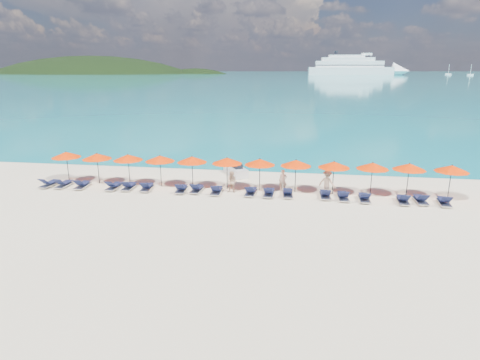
# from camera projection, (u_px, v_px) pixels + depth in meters

# --- Properties ---
(ground) EXTENTS (1400.00, 1400.00, 0.00)m
(ground) POSITION_uv_depth(u_px,v_px,m) (232.00, 214.00, 23.15)
(ground) COLOR beige
(sea) EXTENTS (1600.00, 1300.00, 0.01)m
(sea) POSITION_uv_depth(u_px,v_px,m) (301.00, 73.00, 651.51)
(sea) COLOR #1FA9B2
(sea) RESTS_ON ground
(headland_main) EXTENTS (374.00, 242.00, 126.50)m
(headland_main) POSITION_uv_depth(u_px,v_px,m) (94.00, 100.00, 590.87)
(headland_main) COLOR black
(headland_main) RESTS_ON ground
(headland_small) EXTENTS (162.00, 126.00, 85.50)m
(headland_small) POSITION_uv_depth(u_px,v_px,m) (196.00, 98.00, 587.42)
(headland_small) COLOR black
(headland_small) RESTS_ON ground
(cruise_ship) EXTENTS (121.19, 24.71, 33.53)m
(cruise_ship) POSITION_uv_depth(u_px,v_px,m) (359.00, 67.00, 487.23)
(cruise_ship) COLOR white
(cruise_ship) RESTS_ON ground
(sailboat_near) EXTENTS (6.59, 2.20, 12.09)m
(sailboat_near) POSITION_uv_depth(u_px,v_px,m) (470.00, 74.00, 450.34)
(sailboat_near) COLOR white
(sailboat_near) RESTS_ON ground
(sailboat_far) EXTENTS (6.77, 2.26, 12.41)m
(sailboat_far) POSITION_uv_depth(u_px,v_px,m) (448.00, 74.00, 488.32)
(sailboat_far) COLOR white
(sailboat_far) RESTS_ON ground
(jetski) EXTENTS (2.31, 2.90, 0.98)m
(jetski) POSITION_uv_depth(u_px,v_px,m) (236.00, 170.00, 31.38)
(jetski) COLOR silver
(jetski) RESTS_ON ground
(beachgoer_a) EXTENTS (0.55, 0.36, 1.51)m
(beachgoer_a) POSITION_uv_depth(u_px,v_px,m) (283.00, 181.00, 27.15)
(beachgoer_a) COLOR tan
(beachgoer_a) RESTS_ON ground
(beachgoer_b) EXTENTS (0.77, 0.51, 1.48)m
(beachgoer_b) POSITION_uv_depth(u_px,v_px,m) (232.00, 182.00, 26.87)
(beachgoer_b) COLOR tan
(beachgoer_b) RESTS_ON ground
(beachgoer_c) EXTENTS (1.24, 0.94, 1.74)m
(beachgoer_c) POSITION_uv_depth(u_px,v_px,m) (327.00, 183.00, 26.28)
(beachgoer_c) COLOR tan
(beachgoer_c) RESTS_ON ground
(umbrella_0) EXTENTS (2.10, 2.10, 2.28)m
(umbrella_0) POSITION_uv_depth(u_px,v_px,m) (66.00, 155.00, 29.27)
(umbrella_0) COLOR black
(umbrella_0) RESTS_ON ground
(umbrella_1) EXTENTS (2.10, 2.10, 2.28)m
(umbrella_1) POSITION_uv_depth(u_px,v_px,m) (97.00, 156.00, 28.75)
(umbrella_1) COLOR black
(umbrella_1) RESTS_ON ground
(umbrella_2) EXTENTS (2.10, 2.10, 2.28)m
(umbrella_2) POSITION_uv_depth(u_px,v_px,m) (128.00, 157.00, 28.38)
(umbrella_2) COLOR black
(umbrella_2) RESTS_ON ground
(umbrella_3) EXTENTS (2.10, 2.10, 2.28)m
(umbrella_3) POSITION_uv_depth(u_px,v_px,m) (160.00, 158.00, 28.04)
(umbrella_3) COLOR black
(umbrella_3) RESTS_ON ground
(umbrella_4) EXTENTS (2.10, 2.10, 2.28)m
(umbrella_4) POSITION_uv_depth(u_px,v_px,m) (192.00, 159.00, 27.74)
(umbrella_4) COLOR black
(umbrella_4) RESTS_ON ground
(umbrella_5) EXTENTS (2.10, 2.10, 2.28)m
(umbrella_5) POSITION_uv_depth(u_px,v_px,m) (227.00, 161.00, 27.39)
(umbrella_5) COLOR black
(umbrella_5) RESTS_ON ground
(umbrella_6) EXTENTS (2.10, 2.10, 2.28)m
(umbrella_6) POSITION_uv_depth(u_px,v_px,m) (260.00, 162.00, 27.02)
(umbrella_6) COLOR black
(umbrella_6) RESTS_ON ground
(umbrella_7) EXTENTS (2.10, 2.10, 2.28)m
(umbrella_7) POSITION_uv_depth(u_px,v_px,m) (296.00, 163.00, 26.71)
(umbrella_7) COLOR black
(umbrella_7) RESTS_ON ground
(umbrella_8) EXTENTS (2.10, 2.10, 2.28)m
(umbrella_8) POSITION_uv_depth(u_px,v_px,m) (334.00, 165.00, 26.26)
(umbrella_8) COLOR black
(umbrella_8) RESTS_ON ground
(umbrella_9) EXTENTS (2.10, 2.10, 2.28)m
(umbrella_9) POSITION_uv_depth(u_px,v_px,m) (373.00, 166.00, 25.94)
(umbrella_9) COLOR black
(umbrella_9) RESTS_ON ground
(umbrella_10) EXTENTS (2.10, 2.10, 2.28)m
(umbrella_10) POSITION_uv_depth(u_px,v_px,m) (409.00, 167.00, 25.70)
(umbrella_10) COLOR black
(umbrella_10) RESTS_ON ground
(umbrella_11) EXTENTS (2.10, 2.10, 2.28)m
(umbrella_11) POSITION_uv_depth(u_px,v_px,m) (452.00, 169.00, 25.24)
(umbrella_11) COLOR black
(umbrella_11) RESTS_ON ground
(lounger_0) EXTENTS (0.77, 1.75, 0.66)m
(lounger_0) POSITION_uv_depth(u_px,v_px,m) (49.00, 183.00, 28.40)
(lounger_0) COLOR silver
(lounger_0) RESTS_ON ground
(lounger_1) EXTENTS (0.67, 1.72, 0.66)m
(lounger_1) POSITION_uv_depth(u_px,v_px,m) (64.00, 184.00, 28.28)
(lounger_1) COLOR silver
(lounger_1) RESTS_ON ground
(lounger_2) EXTENTS (0.75, 1.74, 0.66)m
(lounger_2) POSITION_uv_depth(u_px,v_px,m) (82.00, 185.00, 28.08)
(lounger_2) COLOR silver
(lounger_2) RESTS_ON ground
(lounger_3) EXTENTS (0.66, 1.71, 0.66)m
(lounger_3) POSITION_uv_depth(u_px,v_px,m) (114.00, 186.00, 27.77)
(lounger_3) COLOR silver
(lounger_3) RESTS_ON ground
(lounger_4) EXTENTS (0.68, 1.72, 0.66)m
(lounger_4) POSITION_uv_depth(u_px,v_px,m) (129.00, 186.00, 27.74)
(lounger_4) COLOR silver
(lounger_4) RESTS_ON ground
(lounger_5) EXTENTS (0.78, 1.75, 0.66)m
(lounger_5) POSITION_uv_depth(u_px,v_px,m) (147.00, 187.00, 27.53)
(lounger_5) COLOR silver
(lounger_5) RESTS_ON ground
(lounger_6) EXTENTS (0.76, 1.75, 0.66)m
(lounger_6) POSITION_uv_depth(u_px,v_px,m) (181.00, 189.00, 27.14)
(lounger_6) COLOR silver
(lounger_6) RESTS_ON ground
(lounger_7) EXTENTS (0.70, 1.73, 0.66)m
(lounger_7) POSITION_uv_depth(u_px,v_px,m) (197.00, 189.00, 27.16)
(lounger_7) COLOR silver
(lounger_7) RESTS_ON ground
(lounger_8) EXTENTS (0.68, 1.72, 0.66)m
(lounger_8) POSITION_uv_depth(u_px,v_px,m) (216.00, 190.00, 26.78)
(lounger_8) COLOR silver
(lounger_8) RESTS_ON ground
(lounger_9) EXTENTS (0.70, 1.73, 0.66)m
(lounger_9) POSITION_uv_depth(u_px,v_px,m) (251.00, 191.00, 26.54)
(lounger_9) COLOR silver
(lounger_9) RESTS_ON ground
(lounger_10) EXTENTS (0.68, 1.72, 0.66)m
(lounger_10) POSITION_uv_depth(u_px,v_px,m) (269.00, 193.00, 26.32)
(lounger_10) COLOR silver
(lounger_10) RESTS_ON ground
(lounger_11) EXTENTS (0.74, 1.74, 0.66)m
(lounger_11) POSITION_uv_depth(u_px,v_px,m) (288.00, 193.00, 26.23)
(lounger_11) COLOR silver
(lounger_11) RESTS_ON ground
(lounger_12) EXTENTS (0.69, 1.72, 0.66)m
(lounger_12) POSITION_uv_depth(u_px,v_px,m) (325.00, 194.00, 25.93)
(lounger_12) COLOR silver
(lounger_12) RESTS_ON ground
(lounger_13) EXTENTS (0.67, 1.72, 0.66)m
(lounger_13) POSITION_uv_depth(u_px,v_px,m) (343.00, 196.00, 25.58)
(lounger_13) COLOR silver
(lounger_13) RESTS_ON ground
(lounger_14) EXTENTS (0.64, 1.71, 0.66)m
(lounger_14) POSITION_uv_depth(u_px,v_px,m) (364.00, 198.00, 25.29)
(lounger_14) COLOR silver
(lounger_14) RESTS_ON ground
(lounger_15) EXTENTS (0.72, 1.73, 0.66)m
(lounger_15) POSITION_uv_depth(u_px,v_px,m) (403.00, 200.00, 24.91)
(lounger_15) COLOR silver
(lounger_15) RESTS_ON ground
(lounger_16) EXTENTS (0.64, 1.71, 0.66)m
(lounger_16) POSITION_uv_depth(u_px,v_px,m) (421.00, 199.00, 24.93)
(lounger_16) COLOR silver
(lounger_16) RESTS_ON ground
(lounger_17) EXTENTS (0.79, 1.76, 0.66)m
(lounger_17) POSITION_uv_depth(u_px,v_px,m) (444.00, 201.00, 24.58)
(lounger_17) COLOR silver
(lounger_17) RESTS_ON ground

